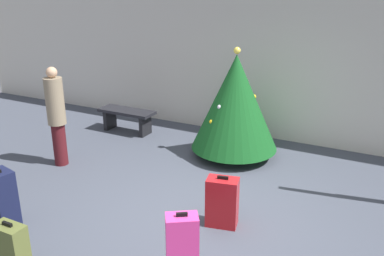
% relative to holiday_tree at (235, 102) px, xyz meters
% --- Properties ---
extents(ground_plane, '(16.00, 16.00, 0.00)m').
position_rel_holiday_tree_xyz_m(ground_plane, '(0.41, -2.28, -1.01)').
color(ground_plane, '#424754').
extents(back_wall, '(16.00, 0.20, 3.44)m').
position_rel_holiday_tree_xyz_m(back_wall, '(0.41, 1.30, 0.71)').
color(back_wall, beige).
rests_on(back_wall, ground_plane).
extents(holiday_tree, '(1.54, 1.54, 1.97)m').
position_rel_holiday_tree_xyz_m(holiday_tree, '(0.00, 0.00, 0.00)').
color(holiday_tree, '#4C3319').
rests_on(holiday_tree, ground_plane).
extents(waiting_bench, '(1.21, 0.44, 0.48)m').
position_rel_holiday_tree_xyz_m(waiting_bench, '(-2.47, 0.16, -0.66)').
color(waiting_bench, black).
rests_on(waiting_bench, ground_plane).
extents(traveller_0, '(0.40, 0.40, 1.71)m').
position_rel_holiday_tree_xyz_m(traveller_0, '(-2.52, -1.72, -0.10)').
color(traveller_0, '#4C1419').
rests_on(traveller_0, ground_plane).
extents(suitcase_0, '(0.44, 0.33, 0.70)m').
position_rel_holiday_tree_xyz_m(suitcase_0, '(0.72, -2.20, -0.68)').
color(suitcase_0, '#B2191E').
rests_on(suitcase_0, ground_plane).
extents(suitcase_1, '(0.40, 0.36, 0.82)m').
position_rel_holiday_tree_xyz_m(suitcase_1, '(0.78, -3.38, -0.62)').
color(suitcase_1, '#E5388C').
rests_on(suitcase_1, ground_plane).
extents(suitcase_2, '(0.38, 0.33, 0.81)m').
position_rel_holiday_tree_xyz_m(suitcase_2, '(-1.76, -3.50, -0.62)').
color(suitcase_2, '#141938').
rests_on(suitcase_2, ground_plane).
extents(suitcase_3, '(0.37, 0.21, 0.58)m').
position_rel_holiday_tree_xyz_m(suitcase_3, '(-0.98, -4.06, -0.74)').
color(suitcase_3, '#59602D').
rests_on(suitcase_3, ground_plane).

